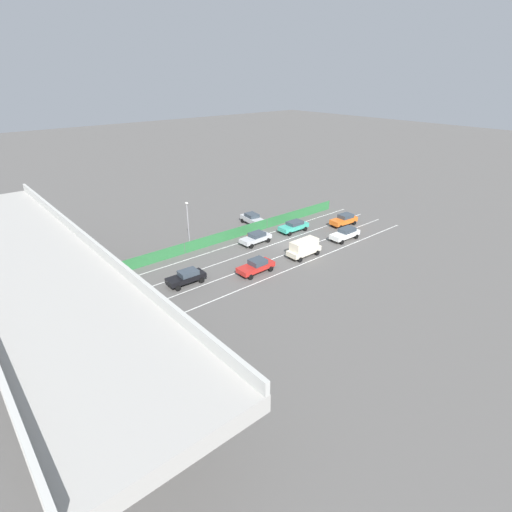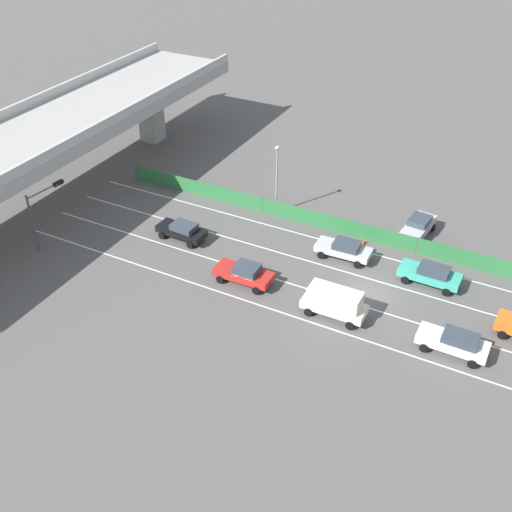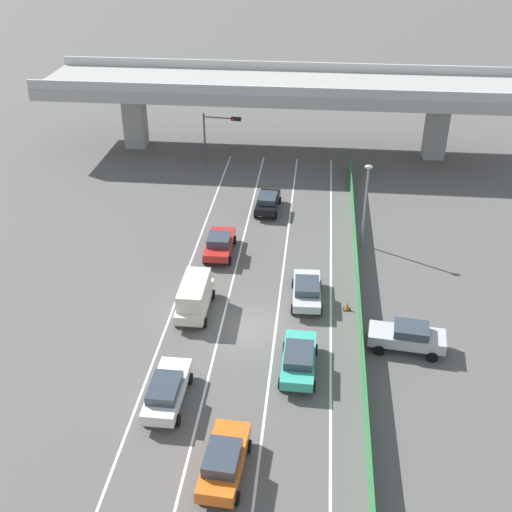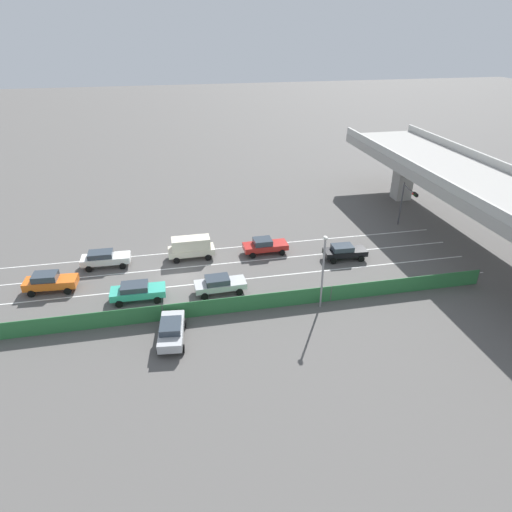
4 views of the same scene
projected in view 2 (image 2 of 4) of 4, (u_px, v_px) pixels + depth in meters
ground_plane at (368, 293)px, 46.35m from camera, size 300.00×300.00×0.00m
lane_line_left_edge at (274, 310)px, 44.68m from camera, size 0.14×46.95×0.01m
lane_line_mid_left at (294, 285)px, 47.18m from camera, size 0.14×46.95×0.01m
lane_line_mid_right at (311, 262)px, 49.68m from camera, size 0.14×46.95×0.01m
lane_line_right_edge at (327, 241)px, 52.18m from camera, size 0.14×46.95×0.01m
elevated_overpass at (45, 137)px, 54.45m from camera, size 48.44×10.06×8.10m
green_fence at (335, 224)px, 53.03m from camera, size 0.10×43.05×1.50m
car_sedan_black at (182, 230)px, 52.01m from camera, size 2.08×4.40×1.55m
car_sedan_silver at (344, 249)px, 49.71m from camera, size 2.14×4.62×1.54m
car_sedan_red at (244, 273)px, 46.95m from camera, size 2.13×4.64×1.63m
car_hatchback_white at (454, 342)px, 40.57m from camera, size 2.00×4.71×1.63m
car_taxi_teal at (431, 274)px, 46.82m from camera, size 2.10×4.72×1.57m
car_van_cream at (334, 301)px, 43.52m from camera, size 2.06×4.69×2.23m
parked_wagon_silver at (418, 226)px, 52.42m from camera, size 4.66×2.38×1.69m
traffic_light at (43, 205)px, 49.83m from camera, size 3.76×0.75×5.23m
street_lamp at (277, 173)px, 53.85m from camera, size 0.60×0.36×6.60m
traffic_cone at (363, 241)px, 51.71m from camera, size 0.47×0.47×0.60m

